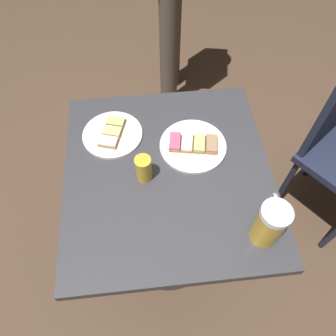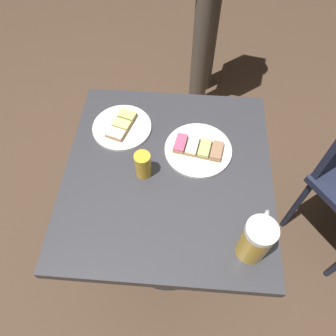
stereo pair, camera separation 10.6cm
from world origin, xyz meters
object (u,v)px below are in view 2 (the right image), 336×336
plate_far (122,127)px  beer_glass_small (143,165)px  plate_near (198,149)px  beer_mug (256,239)px

plate_far → beer_glass_small: bearing=28.7°
plate_near → beer_mug: (0.34, 0.16, 0.07)m
plate_far → beer_mug: 0.62m
plate_near → beer_mug: 0.39m
plate_near → plate_far: 0.29m
beer_mug → plate_near: bearing=-155.1°
beer_mug → beer_glass_small: size_ratio=1.65×
plate_far → beer_glass_small: size_ratio=2.22×
beer_mug → beer_glass_small: beer_mug is taller
beer_mug → beer_glass_small: (-0.24, -0.34, -0.03)m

